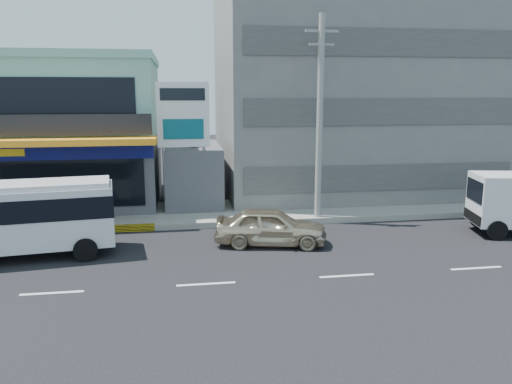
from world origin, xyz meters
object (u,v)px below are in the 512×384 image
concrete_building (348,82)px  billboard (183,122)px  satellite_dish (193,145)px  shop_building (50,135)px  utility_pole_near (320,119)px  minibus (18,214)px  sedan (271,226)px

concrete_building → billboard: size_ratio=2.32×
concrete_building → billboard: (-10.50, -5.80, -2.07)m
concrete_building → satellite_dish: size_ratio=10.67×
shop_building → satellite_dish: size_ratio=8.27×
utility_pole_near → minibus: bearing=-164.9°
concrete_building → satellite_dish: (-10.00, -4.00, -3.42)m
shop_building → utility_pole_near: bearing=-25.1°
billboard → utility_pole_near: 6.75m
utility_pole_near → sedan: 6.24m
shop_building → satellite_dish: 8.54m
shop_building → satellite_dish: (8.00, -2.95, -0.42)m
billboard → concrete_building: bearing=28.9°
sedan → utility_pole_near: bearing=-30.1°
billboard → sedan: billboard is taller
shop_building → utility_pole_near: size_ratio=1.24×
utility_pole_near → sedan: size_ratio=2.12×
minibus → sedan: bearing=1.0°
billboard → sedan: 7.45m
concrete_building → satellite_dish: concrete_building is taller
concrete_building → minibus: (-17.00, -11.11, -5.22)m
shop_building → sedan: shop_building is taller
minibus → concrete_building: bearing=33.2°
satellite_dish → billboard: billboard is taller
satellite_dish → billboard: (-0.50, -1.80, 1.35)m
utility_pole_near → minibus: (-13.00, -3.51, -3.37)m
utility_pole_near → shop_building: bearing=154.9°
shop_building → billboard: size_ratio=1.80×
satellite_dish → shop_building: bearing=159.8°
concrete_building → minibus: concrete_building is taller
concrete_building → billboard: 12.17m
billboard → utility_pole_near: (6.50, -1.80, 0.22)m
shop_building → minibus: bearing=-84.3°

